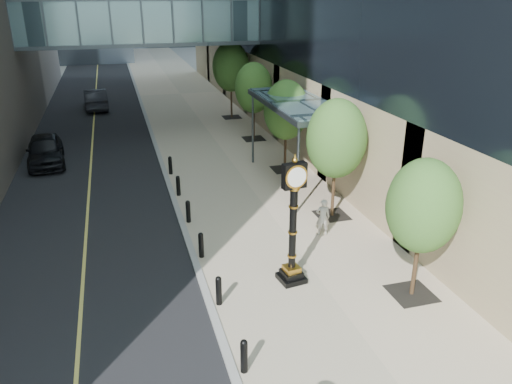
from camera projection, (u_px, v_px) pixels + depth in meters
ground at (353, 379)px, 13.08m from camera, size 320.00×320.00×0.00m
road at (95, 99)px, 46.95m from camera, size 8.00×180.00×0.02m
sidewalk at (180, 94)px, 48.98m from camera, size 8.00×180.00×0.06m
curb at (139, 96)px, 47.96m from camera, size 0.25×180.00×0.07m
skywalk at (140, 18)px, 34.38m from camera, size 17.00×4.20×5.80m
entrance_canopy at (297, 104)px, 24.87m from camera, size 3.00×8.00×4.38m
bollard_row at (194, 228)px, 20.23m from camera, size 0.20×16.20×0.90m
street_trees at (277, 101)px, 28.29m from camera, size 2.84×28.58×5.84m
street_clock at (293, 230)px, 16.69m from camera, size 0.96×0.96×4.51m
pedestrian at (323, 217)px, 20.39m from camera, size 0.65×0.50×1.59m
car_near at (45, 150)px, 28.96m from camera, size 2.44×5.10×1.68m
car_far at (95, 99)px, 42.52m from camera, size 2.17×5.26×1.69m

